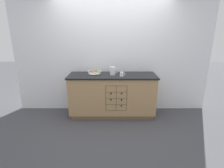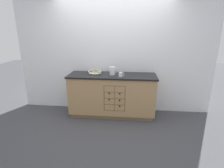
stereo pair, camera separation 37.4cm
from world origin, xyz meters
name	(u,v)px [view 1 (the left image)]	position (x,y,z in m)	size (l,w,h in m)	color
ground_plane	(112,114)	(0.00, 0.00, 0.00)	(14.00, 14.00, 0.00)	#424247
back_wall	(112,56)	(0.00, 0.35, 1.27)	(4.40, 0.06, 2.55)	white
kitchen_island	(112,95)	(0.00, 0.00, 0.47)	(1.86, 0.63, 0.92)	brown
fruit_bowl	(94,72)	(-0.38, 0.09, 0.96)	(0.30, 0.30, 0.08)	silver
white_pitcher	(112,71)	(0.01, 0.02, 1.01)	(0.18, 0.12, 0.17)	white
ceramic_mug	(121,74)	(0.19, -0.13, 0.97)	(0.11, 0.08, 0.09)	white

